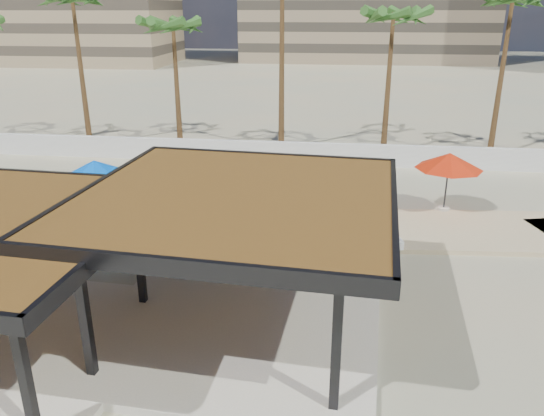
# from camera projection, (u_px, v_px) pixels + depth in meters

# --- Properties ---
(ground) EXTENTS (200.00, 200.00, 0.00)m
(ground) POSITION_uv_depth(u_px,v_px,m) (318.00, 331.00, 14.06)
(ground) COLOR tan
(ground) RESTS_ON ground
(promenade) EXTENTS (44.45, 7.97, 0.24)m
(promenade) POSITION_uv_depth(u_px,v_px,m) (377.00, 223.00, 20.93)
(promenade) COLOR #C6B284
(promenade) RESTS_ON ground
(boundary_wall) EXTENTS (56.00, 0.30, 1.20)m
(boundary_wall) POSITION_uv_depth(u_px,v_px,m) (331.00, 154.00, 28.70)
(boundary_wall) COLOR silver
(boundary_wall) RESTS_ON ground
(pavilion_central) EXTENTS (8.20, 8.20, 3.86)m
(pavilion_central) POSITION_uv_depth(u_px,v_px,m) (238.00, 250.00, 13.39)
(pavilion_central) COLOR beige
(pavilion_central) RESTS_ON ground
(umbrella_b) EXTENTS (3.24, 3.24, 2.37)m
(umbrella_b) POSITION_uv_depth(u_px,v_px,m) (240.00, 164.00, 21.09)
(umbrella_b) COLOR beige
(umbrella_b) RESTS_ON promenade
(umbrella_c) EXTENTS (2.93, 2.93, 2.42)m
(umbrella_c) POSITION_uv_depth(u_px,v_px,m) (449.00, 161.00, 21.25)
(umbrella_c) COLOR beige
(umbrella_c) RESTS_ON promenade
(umbrella_f) EXTENTS (3.60, 3.60, 2.47)m
(umbrella_f) POSITION_uv_depth(u_px,v_px,m) (95.00, 169.00, 20.06)
(umbrella_f) COLOR beige
(umbrella_f) RESTS_ON promenade
(lounger_a) EXTENTS (0.72, 2.08, 0.78)m
(lounger_a) POSITION_uv_depth(u_px,v_px,m) (287.00, 213.00, 21.15)
(lounger_a) COLOR white
(lounger_a) RESTS_ON promenade
(lounger_b) EXTENTS (1.10, 2.05, 0.74)m
(lounger_b) POSITION_uv_depth(u_px,v_px,m) (386.00, 235.00, 19.11)
(lounger_b) COLOR white
(lounger_b) RESTS_ON promenade
(palm_b) EXTENTS (3.00, 3.00, 9.38)m
(palm_b) POSITION_uv_depth(u_px,v_px,m) (73.00, 4.00, 30.21)
(palm_b) COLOR brown
(palm_b) RESTS_ON ground
(palm_c) EXTENTS (3.00, 3.00, 7.94)m
(palm_c) POSITION_uv_depth(u_px,v_px,m) (173.00, 30.00, 29.45)
(palm_c) COLOR brown
(palm_c) RESTS_ON ground
(palm_e) EXTENTS (3.00, 3.00, 8.46)m
(palm_e) POSITION_uv_depth(u_px,v_px,m) (393.00, 21.00, 28.19)
(palm_e) COLOR brown
(palm_e) RESTS_ON ground
(palm_f) EXTENTS (3.00, 3.00, 9.29)m
(palm_f) POSITION_uv_depth(u_px,v_px,m) (512.00, 6.00, 27.41)
(palm_f) COLOR brown
(palm_f) RESTS_ON ground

